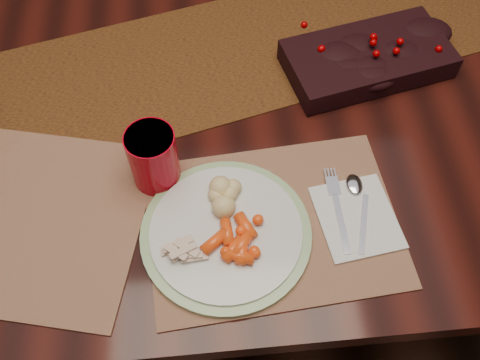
{
  "coord_description": "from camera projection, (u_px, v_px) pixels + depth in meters",
  "views": [
    {
      "loc": [
        -0.05,
        -0.7,
        1.53
      ],
      "look_at": [
        -0.01,
        -0.24,
        0.8
      ],
      "focal_mm": 40.0,
      "sensor_mm": 36.0,
      "label": 1
    }
  ],
  "objects": [
    {
      "name": "table_runner",
      "position": [
        205.0,
        61.0,
        1.08
      ],
      "size": [
        1.65,
        0.73,
        0.0
      ],
      "primitive_type": "cube",
      "rotation": [
        0.0,
        0.0,
        0.26
      ],
      "color": "#4E280C",
      "rests_on": "dining_table"
    },
    {
      "name": "baby_carrots",
      "position": [
        242.0,
        243.0,
        0.83
      ],
      "size": [
        0.12,
        0.11,
        0.02
      ],
      "primitive_type": null,
      "rotation": [
        0.0,
        0.0,
        0.14
      ],
      "color": "#FF4B12",
      "rests_on": "dinner_plate"
    },
    {
      "name": "spoon",
      "position": [
        361.0,
        211.0,
        0.88
      ],
      "size": [
        0.07,
        0.14,
        0.0
      ],
      "primitive_type": null,
      "rotation": [
        0.0,
        0.0,
        -0.28
      ],
      "color": "#B7B7BC",
      "rests_on": "napkin"
    },
    {
      "name": "floor",
      "position": [
        235.0,
        251.0,
        1.67
      ],
      "size": [
        5.0,
        5.0,
        0.0
      ],
      "primitive_type": "plane",
      "color": "black",
      "rests_on": "ground"
    },
    {
      "name": "centerpiece",
      "position": [
        368.0,
        56.0,
        1.04
      ],
      "size": [
        0.34,
        0.23,
        0.06
      ],
      "primitive_type": null,
      "rotation": [
        0.0,
        0.0,
        0.23
      ],
      "color": "black",
      "rests_on": "table_runner"
    },
    {
      "name": "fork",
      "position": [
        339.0,
        213.0,
        0.88
      ],
      "size": [
        0.02,
        0.14,
        0.0
      ],
      "primitive_type": null,
      "rotation": [
        0.0,
        0.0,
        0.0
      ],
      "color": "silver",
      "rests_on": "napkin"
    },
    {
      "name": "dinner_plate",
      "position": [
        226.0,
        233.0,
        0.86
      ],
      "size": [
        0.35,
        0.35,
        0.02
      ],
      "primitive_type": "cylinder",
      "rotation": [
        0.0,
        0.0,
        -0.33
      ],
      "color": "silver",
      "rests_on": "placemat_main"
    },
    {
      "name": "mashed_potatoes",
      "position": [
        221.0,
        194.0,
        0.87
      ],
      "size": [
        0.08,
        0.07,
        0.04
      ],
      "primitive_type": null,
      "rotation": [
        0.0,
        0.0,
        0.04
      ],
      "color": "#E8DC86",
      "rests_on": "dinner_plate"
    },
    {
      "name": "placemat_main",
      "position": [
        273.0,
        223.0,
        0.88
      ],
      "size": [
        0.43,
        0.33,
        0.0
      ],
      "primitive_type": "cube",
      "rotation": [
        0.0,
        0.0,
        0.07
      ],
      "color": "brown",
      "rests_on": "dining_table"
    },
    {
      "name": "turkey_shreds",
      "position": [
        184.0,
        252.0,
        0.82
      ],
      "size": [
        0.08,
        0.07,
        0.02
      ],
      "primitive_type": null,
      "rotation": [
        0.0,
        0.0,
        0.13
      ],
      "color": "tan",
      "rests_on": "dinner_plate"
    },
    {
      "name": "placemat_second",
      "position": [
        3.0,
        215.0,
        0.89
      ],
      "size": [
        0.53,
        0.44,
        0.0
      ],
      "primitive_type": "cube",
      "rotation": [
        0.0,
        0.0,
        -0.24
      ],
      "color": "#7F6448",
      "rests_on": "dining_table"
    },
    {
      "name": "dining_table",
      "position": [
        234.0,
        189.0,
        1.36
      ],
      "size": [
        1.8,
        1.0,
        0.75
      ],
      "primitive_type": "cube",
      "color": "black",
      "rests_on": "floor"
    },
    {
      "name": "napkin",
      "position": [
        357.0,
        217.0,
        0.88
      ],
      "size": [
        0.14,
        0.16,
        0.0
      ],
      "primitive_type": "cube",
      "rotation": [
        0.0,
        0.0,
        0.14
      ],
      "color": "silver",
      "rests_on": "placemat_main"
    },
    {
      "name": "red_cup",
      "position": [
        153.0,
        158.0,
        0.88
      ],
      "size": [
        0.09,
        0.09,
        0.11
      ],
      "primitive_type": "cylinder",
      "rotation": [
        0.0,
        0.0,
        0.05
      ],
      "color": "#B10012",
      "rests_on": "placemat_main"
    }
  ]
}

